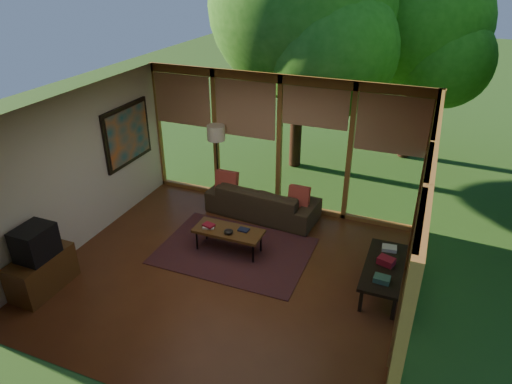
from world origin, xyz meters
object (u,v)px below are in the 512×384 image
at_px(sofa, 263,201).
at_px(floor_lamp, 216,137).
at_px(television, 35,243).
at_px(coffee_table, 228,232).
at_px(media_cabinet, 42,272).
at_px(side_console, 385,268).

bearing_deg(sofa, floor_lamp, -8.33).
xyz_separation_m(television, coffee_table, (2.20, 1.99, -0.46)).
relative_size(sofa, media_cabinet, 2.18).
relative_size(media_cabinet, side_console, 0.71).
xyz_separation_m(coffee_table, side_console, (2.65, -0.09, 0.02)).
bearing_deg(floor_lamp, media_cabinet, -108.71).
bearing_deg(side_console, sofa, 149.97).
bearing_deg(coffee_table, sofa, 85.87).
xyz_separation_m(television, side_console, (4.85, 1.90, -0.44)).
xyz_separation_m(sofa, side_console, (2.55, -1.47, 0.09)).
distance_m(sofa, television, 4.12).
height_order(television, coffee_table, television).
distance_m(television, coffee_table, 3.01).
distance_m(floor_lamp, coffee_table, 2.17).
height_order(floor_lamp, side_console, floor_lamp).
relative_size(television, coffee_table, 0.46).
bearing_deg(media_cabinet, sofa, 55.45).
distance_m(sofa, floor_lamp, 1.56).
distance_m(sofa, side_console, 2.94).
relative_size(media_cabinet, coffee_table, 0.83).
xyz_separation_m(media_cabinet, television, (0.02, 0.00, 0.55)).
bearing_deg(coffee_table, floor_lamp, 121.31).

